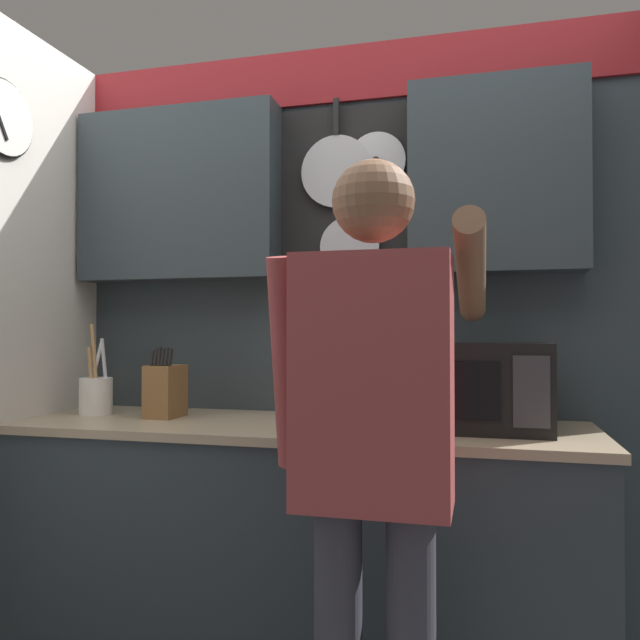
{
  "coord_description": "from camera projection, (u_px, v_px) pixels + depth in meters",
  "views": [
    {
      "loc": [
        0.64,
        -2.12,
        1.26
      ],
      "look_at": [
        0.03,
        0.2,
        1.3
      ],
      "focal_mm": 35.0,
      "sensor_mm": 36.0,
      "label": 1
    }
  ],
  "objects": [
    {
      "name": "base_cabinet_counter",
      "position": [
        296.0,
        557.0,
        2.19
      ],
      "size": [
        2.04,
        0.63,
        0.93
      ],
      "color": "#2D383D",
      "rests_on": "ground_plane"
    },
    {
      "name": "back_wall_unit",
      "position": [
        314.0,
        277.0,
        2.49
      ],
      "size": [
        2.61,
        0.2,
        2.4
      ],
      "color": "#2D383D",
      "rests_on": "ground_plane"
    },
    {
      "name": "microwave",
      "position": [
        474.0,
        386.0,
        2.07
      ],
      "size": [
        0.48,
        0.35,
        0.29
      ],
      "color": "black",
      "rests_on": "base_cabinet_counter"
    },
    {
      "name": "knife_block",
      "position": [
        165.0,
        390.0,
        2.36
      ],
      "size": [
        0.11,
        0.15,
        0.27
      ],
      "color": "brown",
      "rests_on": "base_cabinet_counter"
    },
    {
      "name": "utensil_crock",
      "position": [
        96.0,
        394.0,
        2.44
      ],
      "size": [
        0.13,
        0.13,
        0.36
      ],
      "color": "white",
      "rests_on": "base_cabinet_counter"
    },
    {
      "name": "person",
      "position": [
        374.0,
        434.0,
        1.54
      ],
      "size": [
        0.54,
        0.64,
        1.68
      ],
      "color": "#383842",
      "rests_on": "ground_plane"
    }
  ]
}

